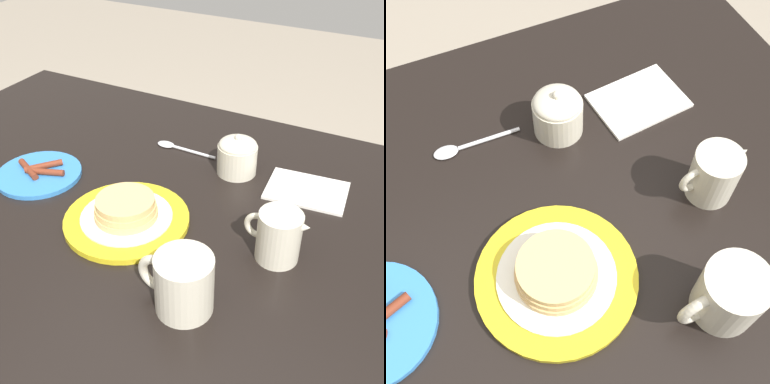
% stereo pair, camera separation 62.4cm
% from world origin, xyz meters
% --- Properties ---
extents(dining_table, '(1.27, 1.09, 0.77)m').
position_xyz_m(dining_table, '(0.00, 0.00, 0.66)').
color(dining_table, black).
rests_on(dining_table, ground_plane).
extents(pancake_plate, '(0.24, 0.24, 0.06)m').
position_xyz_m(pancake_plate, '(-0.05, -0.01, 0.79)').
color(pancake_plate, gold).
rests_on(pancake_plate, dining_table).
extents(coffee_mug, '(0.13, 0.09, 0.10)m').
position_xyz_m(coffee_mug, '(-0.24, 0.12, 0.82)').
color(coffee_mug, beige).
rests_on(coffee_mug, dining_table).
extents(creamer_pitcher, '(0.12, 0.08, 0.10)m').
position_xyz_m(creamer_pitcher, '(-0.33, -0.05, 0.82)').
color(creamer_pitcher, beige).
rests_on(creamer_pitcher, dining_table).
extents(sugar_bowl, '(0.09, 0.09, 0.09)m').
position_xyz_m(sugar_bowl, '(-0.16, -0.27, 0.82)').
color(sugar_bowl, beige).
rests_on(sugar_bowl, dining_table).
extents(napkin, '(0.17, 0.14, 0.01)m').
position_xyz_m(napkin, '(-0.32, -0.27, 0.78)').
color(napkin, silver).
rests_on(napkin, dining_table).
extents(spoon, '(0.16, 0.03, 0.01)m').
position_xyz_m(spoon, '(0.01, -0.30, 0.78)').
color(spoon, silver).
rests_on(spoon, dining_table).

